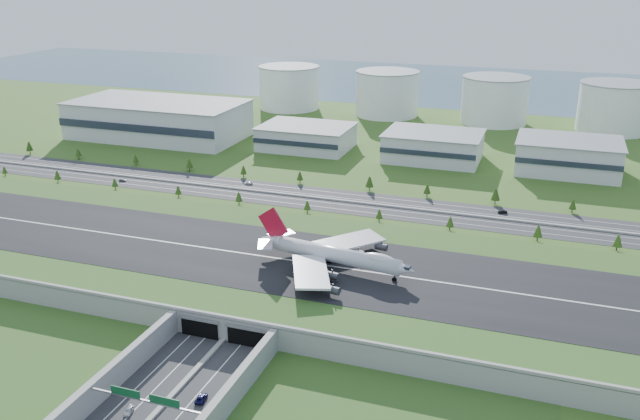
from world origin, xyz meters
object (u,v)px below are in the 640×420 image
(fuel_tank_a, at_px, (289,88))
(car_7, at_px, (248,183))
(car_0, at_px, (129,411))
(car_2, at_px, (201,398))
(car_5, at_px, (502,212))
(car_4, at_px, (123,180))
(boeing_747, at_px, (334,254))

(fuel_tank_a, relative_size, car_7, 10.77)
(car_0, height_order, car_2, car_0)
(car_5, bearing_deg, car_4, -104.40)
(fuel_tank_a, bearing_deg, car_7, -74.51)
(car_0, distance_m, car_2, 19.86)
(fuel_tank_a, relative_size, car_0, 10.55)
(boeing_747, distance_m, car_7, 136.31)
(boeing_747, bearing_deg, car_2, -90.76)
(fuel_tank_a, xyz_separation_m, boeing_747, (141.90, -310.83, -3.75))
(fuel_tank_a, height_order, car_0, fuel_tank_a)
(fuel_tank_a, bearing_deg, car_0, -74.36)
(car_4, height_order, car_7, car_4)
(boeing_747, relative_size, car_5, 14.03)
(boeing_747, bearing_deg, fuel_tank_a, 122.97)
(car_2, bearing_deg, car_4, -58.37)
(fuel_tank_a, distance_m, car_2, 412.32)
(car_0, relative_size, car_7, 1.02)
(car_0, distance_m, car_7, 205.67)
(fuel_tank_a, height_order, boeing_747, fuel_tank_a)
(boeing_747, relative_size, car_4, 16.38)
(boeing_747, distance_m, car_5, 118.45)
(fuel_tank_a, xyz_separation_m, car_4, (-13.01, -223.85, -16.70))
(car_0, xyz_separation_m, car_4, (-125.84, 179.16, -0.13))
(fuel_tank_a, xyz_separation_m, car_7, (56.83, -205.11, -16.71))
(car_7, bearing_deg, fuel_tank_a, -174.67)
(car_2, height_order, car_4, car_2)
(car_0, bearing_deg, boeing_747, 59.10)
(car_0, xyz_separation_m, car_2, (16.05, 11.70, -0.05))
(boeing_747, xyz_separation_m, car_0, (-29.07, -92.18, -12.82))
(car_0, relative_size, car_2, 0.87)
(fuel_tank_a, bearing_deg, car_5, -46.49)
(car_4, height_order, car_5, car_5)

